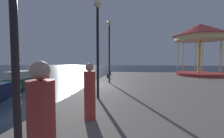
# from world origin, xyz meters

# --- Properties ---
(ground_plane) EXTENTS (120.00, 120.00, 0.00)m
(ground_plane) POSITION_xyz_m (0.00, 0.00, 0.00)
(ground_plane) COLOR black
(quay_dock) EXTENTS (14.22, 23.45, 0.80)m
(quay_dock) POSITION_xyz_m (7.11, 0.00, 0.40)
(quay_dock) COLOR slate
(quay_dock) RESTS_ON ground
(motorboat_green) EXTENTS (2.25, 5.87, 1.49)m
(motorboat_green) POSITION_xyz_m (-7.64, 3.46, 0.56)
(motorboat_green) COLOR #236638
(motorboat_green) RESTS_ON ground
(carousel) EXTENTS (5.88, 5.88, 5.79)m
(carousel) POSITION_xyz_m (10.53, 8.14, 5.15)
(carousel) COLOR #B23333
(carousel) RESTS_ON quay_dock
(lamp_post_mid_promenade) EXTENTS (0.36, 0.36, 4.48)m
(lamp_post_mid_promenade) POSITION_xyz_m (1.50, -3.52, 3.85)
(lamp_post_mid_promenade) COLOR black
(lamp_post_mid_promenade) RESTS_ON quay_dock
(lamp_post_far_end) EXTENTS (0.36, 0.36, 4.74)m
(lamp_post_far_end) POSITION_xyz_m (1.31, 1.17, 4.00)
(lamp_post_far_end) COLOR black
(lamp_post_far_end) RESTS_ON quay_dock
(bollard_south) EXTENTS (0.24, 0.24, 0.40)m
(bollard_south) POSITION_xyz_m (0.35, 7.80, 1.00)
(bollard_south) COLOR #2D2D33
(bollard_south) RESTS_ON quay_dock
(bollard_center) EXTENTS (0.24, 0.24, 0.40)m
(bollard_center) POSITION_xyz_m (0.66, -6.78, 1.00)
(bollard_center) COLOR #2D2D33
(bollard_center) RESTS_ON quay_dock
(bollard_north) EXTENTS (0.24, 0.24, 0.40)m
(bollard_north) POSITION_xyz_m (0.65, 4.45, 1.00)
(bollard_north) COLOR #2D2D33
(bollard_north) RESTS_ON quay_dock
(person_near_carousel) EXTENTS (0.34, 0.34, 1.69)m
(person_near_carousel) POSITION_xyz_m (1.85, -6.05, 1.59)
(person_near_carousel) COLOR #B23833
(person_near_carousel) RESTS_ON quay_dock
(person_mid_promenade) EXTENTS (0.34, 0.34, 1.78)m
(person_mid_promenade) POSITION_xyz_m (1.99, -8.68, 1.63)
(person_mid_promenade) COLOR #B23833
(person_mid_promenade) RESTS_ON quay_dock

